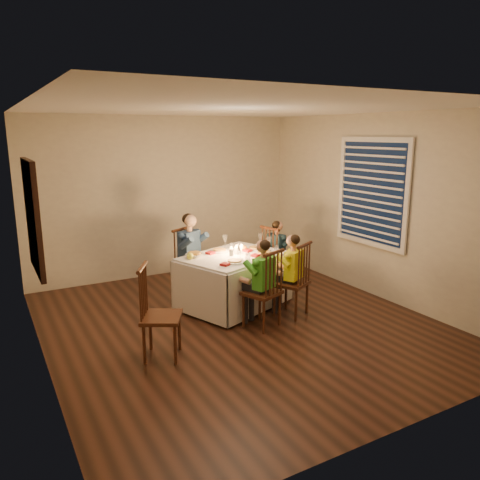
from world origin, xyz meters
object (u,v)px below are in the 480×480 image
chair_end (277,288)px  child_yellow (290,314)px  adult (192,294)px  chair_adult (192,294)px  chair_extra (163,356)px  serving_bowl (194,255)px  dining_table (234,270)px  child_green (261,326)px  chair_near_left (261,326)px  child_teal (277,288)px  chair_near_right (290,314)px

chair_end → child_yellow: (-0.43, -0.97, 0.00)m
chair_end → adult: bearing=60.9°
chair_adult → chair_extra: size_ratio=0.97×
chair_adult → chair_end: same height
chair_adult → serving_bowl: serving_bowl is taller
child_yellow → chair_end: bearing=-142.2°
chair_adult → adult: (0.00, 0.00, 0.00)m
dining_table → chair_end: size_ratio=1.68×
child_yellow → serving_bowl: (-1.00, 0.80, 0.75)m
serving_bowl → child_green: bearing=-63.1°
dining_table → chair_extra: (-1.38, -0.96, -0.51)m
dining_table → adult: (-0.32, 0.71, -0.51)m
child_yellow → dining_table: bearing=-81.1°
chair_extra → adult: 1.98m
dining_table → child_yellow: bearing=-73.5°
chair_near_left → chair_end: size_ratio=1.00×
child_green → serving_bowl: serving_bowl is taller
dining_table → chair_end: (0.92, 0.32, -0.51)m
child_yellow → child_teal: child_yellow is taller
chair_adult → child_teal: (1.24, -0.39, 0.00)m
chair_adult → child_green: (0.28, -1.50, 0.00)m
dining_table → child_green: bearing=-113.2°
chair_near_right → chair_extra: (-1.87, -0.31, 0.00)m
chair_near_right → serving_bowl: serving_bowl is taller
dining_table → serving_bowl: 0.58m
dining_table → chair_adult: size_ratio=1.68×
dining_table → child_green: size_ratio=1.50×
chair_extra → serving_bowl: serving_bowl is taller
chair_adult → child_yellow: bearing=-86.5°
chair_end → child_teal: 0.00m
chair_end → child_yellow: 1.06m
chair_near_left → child_yellow: child_yellow is taller
child_green → child_teal: child_green is taller
chair_end → child_teal: size_ratio=0.93×
dining_table → adult: bearing=93.8°
adult → child_green: adult is taller
chair_adult → child_green: 1.52m
dining_table → chair_adult: bearing=93.8°
chair_extra → child_yellow: (1.87, 0.31, 0.00)m
chair_adult → adult: size_ratio=0.82×
chair_extra → dining_table: bearing=-26.1°
child_teal → child_green: bearing=127.3°
adult → chair_end: bearing=-44.8°
chair_extra → child_green: (1.34, 0.17, 0.00)m
chair_near_right → child_teal: child_teal is taller
child_green → chair_extra: bearing=-13.8°
chair_end → child_teal: (0.00, 0.00, 0.00)m
child_green → chair_end: bearing=-152.3°
chair_end → serving_bowl: size_ratio=4.59×
adult → child_green: bearing=-106.6°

